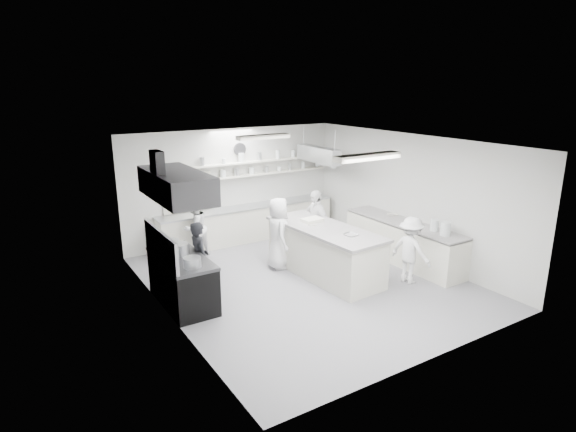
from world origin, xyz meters
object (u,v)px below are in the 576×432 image
back_counter (249,223)px  cook_stove (200,259)px  stove (183,282)px  cook_back (195,228)px  prep_island (325,252)px  right_counter (403,242)px

back_counter → cook_stove: 3.56m
stove → cook_stove: cook_stove is taller
cook_stove → cook_back: 2.19m
prep_island → cook_back: (-2.01, 2.57, 0.22)m
back_counter → right_counter: bearing=-55.3°
stove → prep_island: size_ratio=0.63×
stove → right_counter: bearing=-6.5°
cook_back → back_counter: bearing=171.9°
stove → back_counter: size_ratio=0.36×
back_counter → cook_stove: size_ratio=3.28×
cook_back → right_counter: bearing=120.3°
cook_stove → prep_island: bearing=-99.9°
stove → right_counter: right_counter is taller
stove → cook_stove: 0.59m
right_counter → cook_back: size_ratio=2.20×
back_counter → cook_back: 1.83m
back_counter → cook_back: bearing=-163.7°
right_counter → cook_stove: 4.88m
prep_island → cook_stove: bearing=165.9°
back_counter → right_counter: right_counter is taller
prep_island → cook_back: size_ratio=1.90×
back_counter → prep_island: bearing=-84.8°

